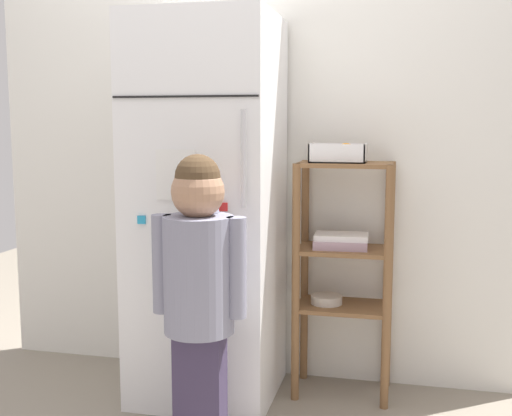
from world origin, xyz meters
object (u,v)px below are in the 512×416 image
Objects in this scene: refrigerator at (207,210)px; child_standing at (199,274)px; pantry_shelf_unit at (342,259)px; fruit_bin at (343,154)px.

child_standing is at bearing -76.07° from refrigerator.
pantry_shelf_unit is (0.47, 0.63, -0.05)m from child_standing.
fruit_bin is at bearing 53.07° from child_standing.
refrigerator is at bearing -167.71° from fruit_bin.
refrigerator is 1.60× the size of pantry_shelf_unit.
pantry_shelf_unit is at bearing 53.22° from child_standing.
pantry_shelf_unit is at bearing 61.80° from fruit_bin.
child_standing is 0.78m from pantry_shelf_unit.
refrigerator reaches higher than child_standing.
fruit_bin is (0.58, 0.13, 0.25)m from refrigerator.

